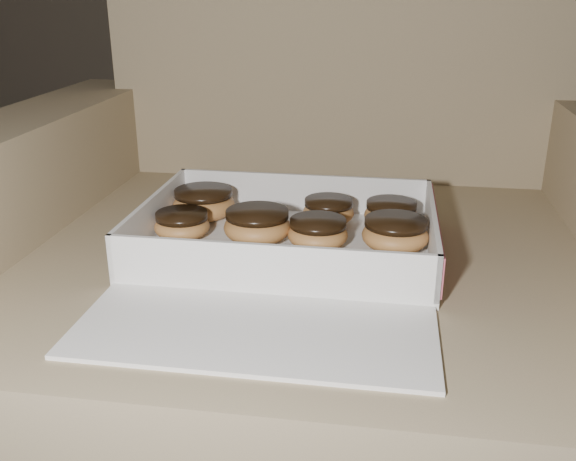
# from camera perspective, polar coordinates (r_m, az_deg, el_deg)

# --- Properties ---
(armchair) EXTENTS (0.99, 0.84, 1.04)m
(armchair) POSITION_cam_1_polar(r_m,az_deg,el_deg) (1.00, 2.45, -6.93)
(armchair) COLOR #846F54
(armchair) RESTS_ON floor
(bakery_box) EXTENTS (0.38, 0.44, 0.06)m
(bakery_box) POSITION_cam_1_polar(r_m,az_deg,el_deg) (0.82, -0.23, -1.99)
(bakery_box) COLOR white
(bakery_box) RESTS_ON armchair
(donut_a) EXTENTS (0.09, 0.09, 0.05)m
(donut_a) POSITION_cam_1_polar(r_m,az_deg,el_deg) (0.85, -2.74, 0.48)
(donut_a) COLOR #C27B44
(donut_a) RESTS_ON bakery_box
(donut_b) EXTENTS (0.09, 0.09, 0.05)m
(donut_b) POSITION_cam_1_polar(r_m,az_deg,el_deg) (0.95, -7.49, 2.43)
(donut_b) COLOR #C27B44
(donut_b) RESTS_ON bakery_box
(donut_c) EXTENTS (0.08, 0.08, 0.04)m
(donut_c) POSITION_cam_1_polar(r_m,az_deg,el_deg) (0.92, 9.14, 1.48)
(donut_c) COLOR #C27B44
(donut_c) RESTS_ON bakery_box
(donut_d) EXTENTS (0.09, 0.09, 0.04)m
(donut_d) POSITION_cam_1_polar(r_m,az_deg,el_deg) (0.84, 9.51, -0.27)
(donut_d) COLOR #C27B44
(donut_d) RESTS_ON bakery_box
(donut_e) EXTENTS (0.07, 0.07, 0.04)m
(donut_e) POSITION_cam_1_polar(r_m,az_deg,el_deg) (0.92, 3.61, 1.77)
(donut_e) COLOR #C27B44
(donut_e) RESTS_ON bakery_box
(donut_f) EXTENTS (0.07, 0.07, 0.04)m
(donut_f) POSITION_cam_1_polar(r_m,az_deg,el_deg) (0.88, -9.39, 0.53)
(donut_f) COLOR #C27B44
(donut_f) RESTS_ON bakery_box
(donut_g) EXTENTS (0.08, 0.08, 0.04)m
(donut_g) POSITION_cam_1_polar(r_m,az_deg,el_deg) (0.84, 2.67, -0.19)
(donut_g) COLOR #C27B44
(donut_g) RESTS_ON bakery_box
(crumb_a) EXTENTS (0.01, 0.01, 0.00)m
(crumb_a) POSITION_cam_1_polar(r_m,az_deg,el_deg) (0.82, 1.38, -2.10)
(crumb_a) COLOR black
(crumb_a) RESTS_ON bakery_box
(crumb_b) EXTENTS (0.01, 0.01, 0.00)m
(crumb_b) POSITION_cam_1_polar(r_m,az_deg,el_deg) (0.73, 5.32, -5.16)
(crumb_b) COLOR black
(crumb_b) RESTS_ON bakery_box
(crumb_c) EXTENTS (0.01, 0.01, 0.00)m
(crumb_c) POSITION_cam_1_polar(r_m,az_deg,el_deg) (0.84, 4.34, -1.70)
(crumb_c) COLOR black
(crumb_c) RESTS_ON bakery_box
(crumb_d) EXTENTS (0.01, 0.01, 0.00)m
(crumb_d) POSITION_cam_1_polar(r_m,az_deg,el_deg) (0.83, -5.43, -1.97)
(crumb_d) COLOR black
(crumb_d) RESTS_ON bakery_box
(crumb_e) EXTENTS (0.01, 0.01, 0.00)m
(crumb_e) POSITION_cam_1_polar(r_m,az_deg,el_deg) (0.79, -11.42, -3.52)
(crumb_e) COLOR black
(crumb_e) RESTS_ON bakery_box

